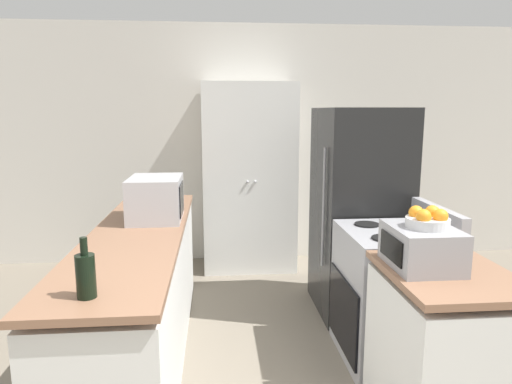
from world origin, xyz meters
name	(u,v)px	position (x,y,z in m)	size (l,w,h in m)	color
wall_back	(243,145)	(0.00, 3.52, 1.30)	(7.00, 0.06, 2.60)	silver
counter_left	(140,298)	(-0.83, 1.38, 0.43)	(0.60, 2.57, 0.90)	silver
counter_right	(443,358)	(0.83, 0.47, 0.43)	(0.60, 0.74, 0.90)	silver
pantry_cabinet	(249,177)	(0.04, 3.18, 0.98)	(0.96, 0.59, 1.96)	white
stove	(391,295)	(0.86, 1.23, 0.46)	(0.66, 0.73, 1.06)	#9E9EA3
refrigerator	(358,212)	(0.87, 2.03, 0.85)	(0.69, 0.80, 1.70)	black
microwave	(156,198)	(-0.75, 1.71, 1.05)	(0.37, 0.49, 0.31)	#B2B2B7
wine_bottle	(86,275)	(-0.86, 0.30, 1.00)	(0.08, 0.08, 0.26)	black
toaster_oven	(421,247)	(0.72, 0.55, 1.00)	(0.32, 0.39, 0.21)	#939399
fruit_bowl	(428,219)	(0.74, 0.54, 1.15)	(0.21, 0.21, 0.10)	silver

